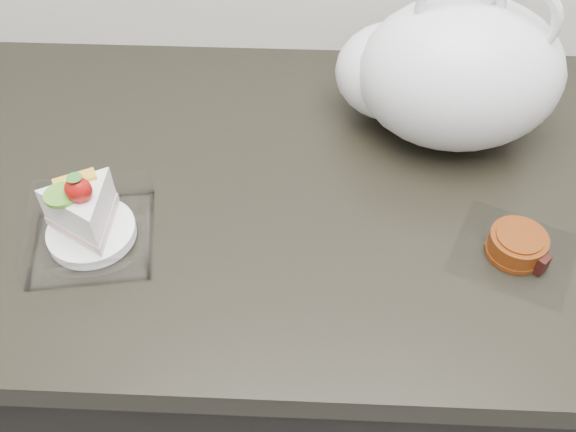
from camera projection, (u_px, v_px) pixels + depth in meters
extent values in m
cube|color=black|center=(351.00, 357.00, 1.21)|extent=(2.00, 0.60, 0.86)
cube|color=black|center=(375.00, 192.00, 0.88)|extent=(2.04, 0.64, 0.04)
cube|color=white|center=(94.00, 237.00, 0.80)|extent=(0.17, 0.17, 0.00)
cylinder|color=white|center=(92.00, 232.00, 0.79)|extent=(0.11, 0.11, 0.01)
ellipsoid|color=#B8160C|center=(78.00, 190.00, 0.72)|extent=(0.03, 0.03, 0.03)
cone|color=#2D7223|center=(75.00, 180.00, 0.71)|extent=(0.02, 0.02, 0.01)
cylinder|color=#55A32F|center=(61.00, 195.00, 0.73)|extent=(0.04, 0.04, 0.00)
cube|color=gold|center=(75.00, 179.00, 0.75)|extent=(0.05, 0.04, 0.00)
cube|color=white|center=(514.00, 252.00, 0.78)|extent=(0.18, 0.17, 0.00)
cylinder|color=#79350E|center=(517.00, 245.00, 0.77)|extent=(0.08, 0.08, 0.03)
cylinder|color=#79350E|center=(514.00, 250.00, 0.78)|extent=(0.09, 0.09, 0.01)
cylinder|color=#79350E|center=(520.00, 236.00, 0.76)|extent=(0.07, 0.07, 0.00)
cube|color=black|center=(539.00, 263.00, 0.76)|extent=(0.03, 0.03, 0.02)
ellipsoid|color=white|center=(460.00, 74.00, 0.86)|extent=(0.31, 0.26, 0.20)
ellipsoid|color=white|center=(392.00, 72.00, 0.90)|extent=(0.18, 0.17, 0.13)
torus|color=white|center=(460.00, 9.00, 0.79)|extent=(0.11, 0.01, 0.11)
torus|color=white|center=(519.00, 19.00, 0.78)|extent=(0.10, 0.05, 0.10)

